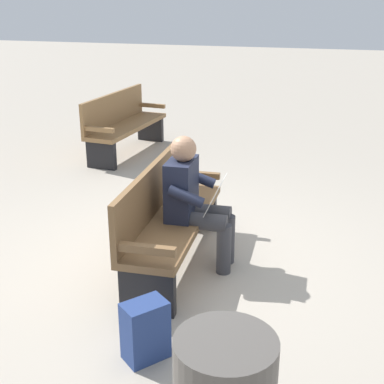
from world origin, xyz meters
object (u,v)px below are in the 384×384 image
object	(u,v)px
bench_near	(167,216)
person_seated	(194,199)
bench_far	(123,123)
backpack	(145,331)

from	to	relation	value
bench_near	person_seated	size ratio (longest dim) A/B	1.54
person_seated	bench_far	distance (m)	3.68
bench_near	backpack	world-z (taller)	bench_near
bench_near	backpack	bearing A→B (deg)	9.41
backpack	bench_far	bearing A→B (deg)	-155.81
bench_far	backpack	bearing A→B (deg)	29.32
backpack	bench_far	distance (m)	4.89
backpack	bench_near	bearing A→B (deg)	-168.28
bench_near	bench_far	bearing A→B (deg)	-153.59
bench_near	bench_far	distance (m)	3.61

